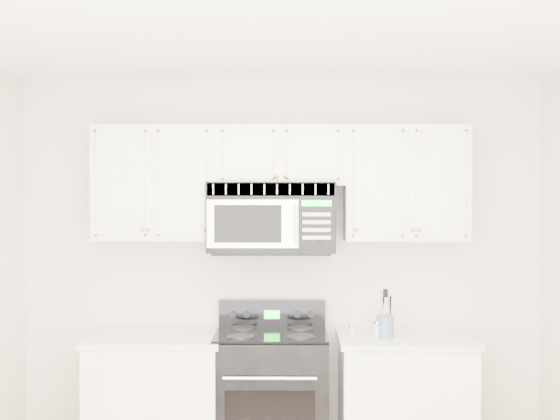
{
  "coord_description": "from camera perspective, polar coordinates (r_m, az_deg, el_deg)",
  "views": [
    {
      "loc": [
        0.06,
        -3.54,
        1.86
      ],
      "look_at": [
        0.0,
        1.3,
        1.73
      ],
      "focal_mm": 50.0,
      "sensor_mm": 36.0,
      "label": 1
    }
  ],
  "objects": [
    {
      "name": "base_cabinet_left",
      "position": [
        5.25,
        -9.02,
        -14.3
      ],
      "size": [
        0.86,
        0.65,
        0.92
      ],
      "color": "white",
      "rests_on": "ground"
    },
    {
      "name": "shaker_salt",
      "position": [
        4.95,
        5.28,
        -8.85
      ],
      "size": [
        0.04,
        0.04,
        0.09
      ],
      "color": "#B1AEBF",
      "rests_on": "base_cabinet_right"
    },
    {
      "name": "utensil_crock",
      "position": [
        5.0,
        7.68,
        -8.37
      ],
      "size": [
        0.11,
        0.11,
        0.3
      ],
      "color": "slate",
      "rests_on": "base_cabinet_right"
    },
    {
      "name": "range",
      "position": [
        5.17,
        -0.65,
        -13.85
      ],
      "size": [
        0.72,
        0.66,
        1.11
      ],
      "color": "black",
      "rests_on": "ground"
    },
    {
      "name": "room",
      "position": [
        3.58,
        -0.28,
        -7.42
      ],
      "size": [
        3.51,
        3.51,
        2.61
      ],
      "color": "#926E4A",
      "rests_on": "ground"
    },
    {
      "name": "microwave",
      "position": [
        5.08,
        -0.63,
        -0.49
      ],
      "size": [
        0.82,
        0.46,
        0.45
      ],
      "color": "black",
      "rests_on": "ground"
    },
    {
      "name": "base_cabinet_right",
      "position": [
        5.23,
        9.1,
        -14.36
      ],
      "size": [
        0.86,
        0.65,
        0.92
      ],
      "color": "white",
      "rests_on": "ground"
    },
    {
      "name": "upper_cabinets",
      "position": [
        5.12,
        0.04,
        2.4
      ],
      "size": [
        2.44,
        0.37,
        0.75
      ],
      "color": "white",
      "rests_on": "ground"
    },
    {
      "name": "shaker_pepper",
      "position": [
        4.99,
        7.11,
        -8.65
      ],
      "size": [
        0.05,
        0.05,
        0.11
      ],
      "color": "#B1AEBF",
      "rests_on": "base_cabinet_right"
    }
  ]
}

